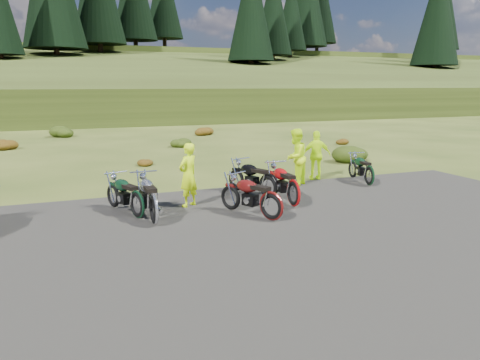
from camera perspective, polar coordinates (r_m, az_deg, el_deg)
name	(u,v)px	position (r m, az deg, el deg)	size (l,w,h in m)	color
ground	(228,227)	(11.16, -1.45, -5.73)	(300.00, 300.00, 0.00)	#344416
gravel_pad	(262,255)	(9.40, 2.75, -9.11)	(20.00, 12.00, 0.04)	black
hill_slope	(88,112)	(60.22, -18.03, 7.86)	(300.00, 46.00, 3.00)	#303A13
hill_plateau	(71,99)	(120.12, -19.87, 9.32)	(300.00, 90.00, 9.17)	#303A13
conifer_26	(251,5)	(64.73, 1.38, 20.51)	(6.16, 6.16, 16.00)	black
conifer_27	(273,9)	(72.67, 4.09, 20.06)	(5.72, 5.72, 15.00)	black
conifer_28	(291,12)	(80.72, 6.25, 19.66)	(5.28, 5.28, 14.00)	black
conifer_31	(438,11)	(80.42, 22.97, 18.47)	(7.04, 7.04, 18.00)	black
conifer_32	(439,14)	(88.91, 23.12, 18.16)	(6.60, 6.60, 17.00)	black
conifer_33	(440,16)	(97.42, 23.24, 17.91)	(6.16, 6.16, 16.00)	black
conifer_34	(441,18)	(105.92, 23.35, 17.70)	(5.72, 5.72, 15.00)	black
conifer_35	(442,19)	(114.42, 23.43, 17.51)	(5.28, 5.28, 14.00)	black
conifer_36	(444,9)	(123.25, 23.61, 18.52)	(7.92, 7.92, 20.00)	black
shrub_2	(4,143)	(26.91, -26.78, 4.08)	(1.30, 1.30, 0.77)	#5D270B
shrub_3	(63,130)	(32.05, -20.79, 5.72)	(1.56, 1.56, 0.92)	#21310C
shrub_4	(143,161)	(19.73, -11.71, 2.32)	(0.77, 0.77, 0.45)	#5D270B
shrub_5	(180,141)	(25.45, -7.31, 4.69)	(1.03, 1.03, 0.61)	#21310C
shrub_6	(203,129)	(31.29, -4.52, 6.16)	(1.30, 1.30, 0.77)	#5D270B
shrub_7	(351,151)	(21.05, 13.39, 3.46)	(1.56, 1.56, 0.92)	#21310C
shrub_8	(340,140)	(27.05, 12.08, 4.76)	(0.77, 0.77, 0.45)	#5D270B
motorcycle_2	(138,219)	(12.05, -12.35, -4.69)	(2.00, 0.67, 1.05)	black
motorcycle_3	(155,226)	(11.42, -10.37, -5.51)	(2.15, 0.72, 1.13)	#ADADB1
motorcycle_4	(271,221)	(11.61, 3.83, -5.06)	(2.07, 0.69, 1.08)	#550F0E
motorcycle_5	(268,200)	(13.77, 3.47, -2.39)	(2.09, 0.70, 1.10)	black
motorcycle_6	(293,207)	(12.97, 6.51, -3.32)	(2.11, 0.70, 1.10)	#9F0B0C
motorcycle_7	(369,186)	(16.11, 15.42, -0.73)	(1.88, 0.63, 0.98)	black
person_middle	(188,176)	(12.80, -6.33, 0.50)	(0.64, 0.42, 1.75)	#C7F30C
person_right_a	(295,158)	(15.51, 6.76, 2.67)	(0.91, 0.71, 1.88)	#C7F30C
person_right_b	(317,156)	(16.64, 9.31, 2.91)	(1.00, 0.42, 1.71)	#C7F30C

